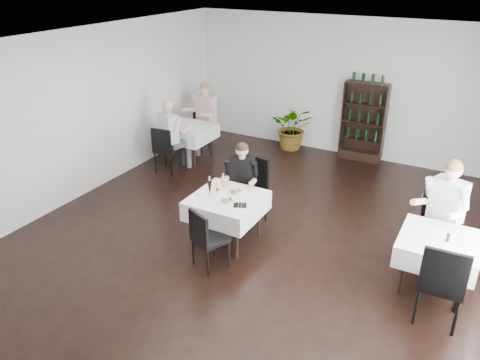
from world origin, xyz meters
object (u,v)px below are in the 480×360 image
at_px(diner_main, 241,178).
at_px(potted_tree, 293,127).
at_px(main_table, 227,205).
at_px(wine_shelf, 363,123).

bearing_deg(diner_main, potted_tree, 99.29).
xyz_separation_m(main_table, diner_main, (-0.08, 0.60, 0.20)).
bearing_deg(wine_shelf, diner_main, -104.77).
height_order(wine_shelf, potted_tree, wine_shelf).
height_order(wine_shelf, main_table, wine_shelf).
xyz_separation_m(wine_shelf, diner_main, (-0.98, -3.71, -0.03)).
bearing_deg(potted_tree, diner_main, -80.71).
distance_m(wine_shelf, diner_main, 3.84).
height_order(potted_tree, diner_main, diner_main).
bearing_deg(wine_shelf, potted_tree, -175.83).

